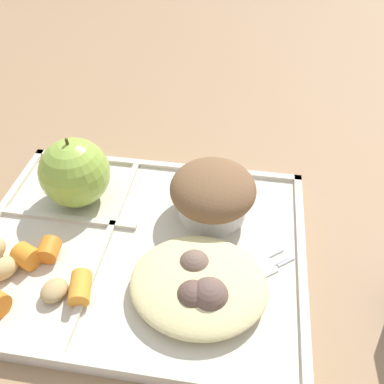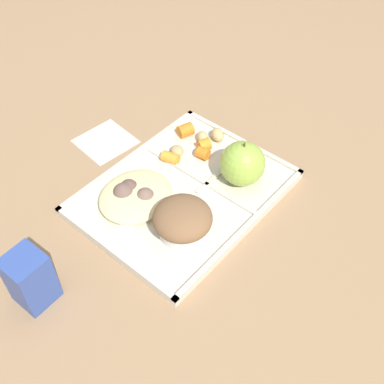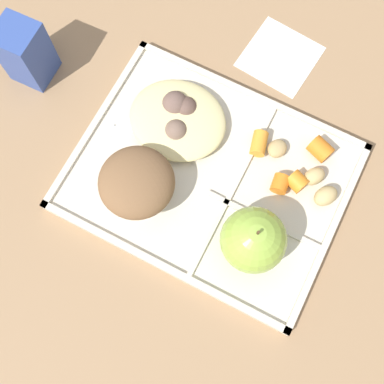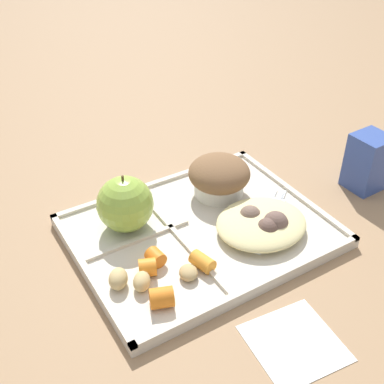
# 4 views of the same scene
# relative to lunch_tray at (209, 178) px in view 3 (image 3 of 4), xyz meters

# --- Properties ---
(ground) EXTENTS (6.00, 6.00, 0.00)m
(ground) POSITION_rel_lunch_tray_xyz_m (0.00, -0.00, -0.01)
(ground) COLOR #997551
(lunch_tray) EXTENTS (0.37, 0.29, 0.02)m
(lunch_tray) POSITION_rel_lunch_tray_xyz_m (0.00, 0.00, 0.00)
(lunch_tray) COLOR beige
(lunch_tray) RESTS_ON ground
(green_apple) EXTENTS (0.08, 0.08, 0.09)m
(green_apple) POSITION_rel_lunch_tray_xyz_m (-0.09, 0.06, 0.05)
(green_apple) COLOR #93B742
(green_apple) RESTS_ON lunch_tray
(bran_muffin) EXTENTS (0.10, 0.10, 0.06)m
(bran_muffin) POSITION_rel_lunch_tray_xyz_m (0.08, 0.06, 0.04)
(bran_muffin) COLOR silver
(bran_muffin) RESTS_ON lunch_tray
(carrot_slice_tilted) EXTENTS (0.04, 0.03, 0.03)m
(carrot_slice_tilted) POSITION_rel_lunch_tray_xyz_m (-0.12, -0.10, 0.02)
(carrot_slice_tilted) COLOR orange
(carrot_slice_tilted) RESTS_ON lunch_tray
(carrot_slice_center) EXTENTS (0.02, 0.03, 0.02)m
(carrot_slice_center) POSITION_rel_lunch_tray_xyz_m (-0.09, -0.03, 0.02)
(carrot_slice_center) COLOR orange
(carrot_slice_center) RESTS_ON lunch_tray
(carrot_slice_small) EXTENTS (0.03, 0.03, 0.02)m
(carrot_slice_small) POSITION_rel_lunch_tray_xyz_m (-0.11, -0.04, 0.02)
(carrot_slice_small) COLOR orange
(carrot_slice_small) RESTS_ON lunch_tray
(carrot_slice_diagonal) EXTENTS (0.03, 0.04, 0.02)m
(carrot_slice_diagonal) POSITION_rel_lunch_tray_xyz_m (-0.04, -0.07, 0.02)
(carrot_slice_diagonal) COLOR orange
(carrot_slice_diagonal) RESTS_ON lunch_tray
(potato_chunk_large) EXTENTS (0.03, 0.04, 0.02)m
(potato_chunk_large) POSITION_rel_lunch_tray_xyz_m (-0.07, -0.08, 0.01)
(potato_chunk_large) COLOR tan
(potato_chunk_large) RESTS_ON lunch_tray
(potato_chunk_browned) EXTENTS (0.04, 0.04, 0.02)m
(potato_chunk_browned) POSITION_rel_lunch_tray_xyz_m (-0.15, -0.04, 0.02)
(potato_chunk_browned) COLOR tan
(potato_chunk_browned) RESTS_ON lunch_tray
(potato_chunk_small) EXTENTS (0.04, 0.04, 0.02)m
(potato_chunk_small) POSITION_rel_lunch_tray_xyz_m (-0.13, -0.06, 0.02)
(potato_chunk_small) COLOR tan
(potato_chunk_small) RESTS_ON lunch_tray
(egg_noodle_pile) EXTENTS (0.14, 0.12, 0.03)m
(egg_noodle_pile) POSITION_rel_lunch_tray_xyz_m (0.08, -0.05, 0.02)
(egg_noodle_pile) COLOR beige
(egg_noodle_pile) RESTS_ON lunch_tray
(meatball_back) EXTENTS (0.03, 0.03, 0.03)m
(meatball_back) POSITION_rel_lunch_tray_xyz_m (0.07, -0.03, 0.02)
(meatball_back) COLOR #755B4C
(meatball_back) RESTS_ON lunch_tray
(meatball_side) EXTENTS (0.04, 0.04, 0.04)m
(meatball_side) POSITION_rel_lunch_tray_xyz_m (0.09, -0.07, 0.03)
(meatball_side) COLOR brown
(meatball_side) RESTS_ON lunch_tray
(meatball_front) EXTENTS (0.03, 0.03, 0.03)m
(meatball_front) POSITION_rel_lunch_tray_xyz_m (0.07, -0.07, 0.02)
(meatball_front) COLOR brown
(meatball_front) RESTS_ON lunch_tray
(plastic_fork) EXTENTS (0.14, 0.11, 0.00)m
(plastic_fork) POSITION_rel_lunch_tray_xyz_m (0.11, -0.03, 0.01)
(plastic_fork) COLOR white
(plastic_fork) RESTS_ON lunch_tray
(milk_carton) EXTENTS (0.06, 0.06, 0.10)m
(milk_carton) POSITION_rel_lunch_tray_xyz_m (0.31, -0.03, 0.04)
(milk_carton) COLOR #334C99
(milk_carton) RESTS_ON ground
(paper_napkin) EXTENTS (0.11, 0.11, 0.00)m
(paper_napkin) POSITION_rel_lunch_tray_xyz_m (-0.01, -0.22, -0.01)
(paper_napkin) COLOR white
(paper_napkin) RESTS_ON ground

